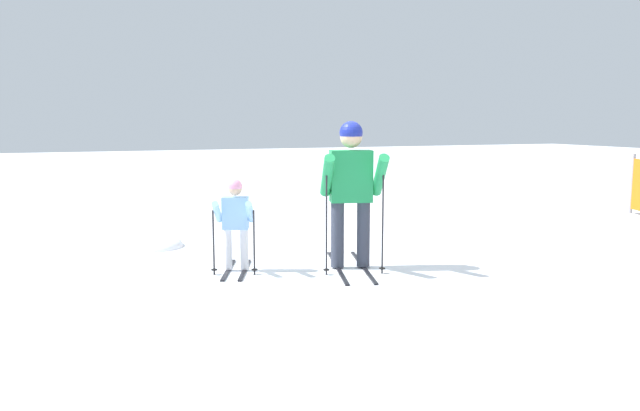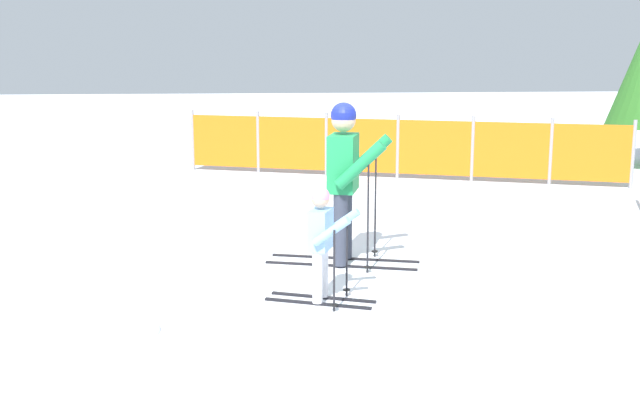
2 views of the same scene
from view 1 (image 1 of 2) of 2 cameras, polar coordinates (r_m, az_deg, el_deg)
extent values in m
plane|color=white|center=(7.51, 1.88, -5.58)|extent=(60.00, 60.00, 0.00)
cube|color=black|center=(7.46, 3.96, -5.60)|extent=(1.58, 0.48, 0.02)
cube|color=black|center=(7.41, 1.59, -5.67)|extent=(1.58, 0.48, 0.02)
cylinder|color=#333847|center=(7.38, 3.99, -2.61)|extent=(0.15, 0.15, 0.77)
cylinder|color=#333847|center=(7.33, 1.60, -2.66)|extent=(0.15, 0.15, 0.77)
cube|color=#1E8C4C|center=(7.26, 2.83, 2.70)|extent=(0.39, 0.54, 0.60)
cylinder|color=#1E8C4C|center=(7.09, 5.51, 2.77)|extent=(0.54, 0.26, 0.51)
cylinder|color=#1E8C4C|center=(7.00, 0.68, 2.74)|extent=(0.54, 0.26, 0.51)
sphere|color=#D8AD8C|center=(7.23, 2.86, 6.30)|extent=(0.26, 0.26, 0.26)
sphere|color=navy|center=(7.23, 2.86, 6.65)|extent=(0.27, 0.27, 0.27)
cylinder|color=black|center=(7.08, 5.76, -1.48)|extent=(0.02, 0.02, 1.20)
cylinder|color=black|center=(7.18, 5.70, -5.74)|extent=(0.07, 0.07, 0.01)
cylinder|color=black|center=(6.98, 0.60, -1.57)|extent=(0.02, 0.02, 1.20)
cylinder|color=black|center=(7.08, 0.59, -5.89)|extent=(0.07, 0.07, 0.01)
cube|color=black|center=(7.34, -6.90, -5.87)|extent=(0.95, 0.40, 0.02)
cube|color=black|center=(7.36, -8.38, -5.85)|extent=(0.95, 0.40, 0.02)
cylinder|color=silver|center=(7.28, -6.94, -3.97)|extent=(0.10, 0.10, 0.48)
cylinder|color=silver|center=(7.31, -8.42, -3.96)|extent=(0.10, 0.10, 0.48)
cube|color=#8CBFF2|center=(7.22, -7.74, -0.68)|extent=(0.26, 0.34, 0.37)
cylinder|color=#8CBFF2|center=(7.05, -6.41, -0.58)|extent=(0.35, 0.19, 0.29)
cylinder|color=#8CBFF2|center=(7.09, -9.38, -0.58)|extent=(0.35, 0.19, 0.29)
sphere|color=#D8AD8C|center=(7.19, -7.78, 1.53)|extent=(0.16, 0.16, 0.16)
sphere|color=pink|center=(7.18, -7.79, 1.75)|extent=(0.17, 0.17, 0.17)
cylinder|color=black|center=(7.06, -6.04, -3.40)|extent=(0.02, 0.02, 0.74)
cylinder|color=black|center=(7.13, -6.01, -5.85)|extent=(0.07, 0.07, 0.01)
cylinder|color=black|center=(7.12, -9.71, -3.38)|extent=(0.02, 0.02, 0.74)
cylinder|color=black|center=(7.19, -9.65, -5.80)|extent=(0.07, 0.07, 0.01)
cylinder|color=gray|center=(13.04, 26.65, 1.80)|extent=(0.06, 0.06, 1.12)
ellipsoid|color=white|center=(8.96, -14.61, -3.63)|extent=(0.82, 0.69, 0.33)
camera|label=2|loc=(9.25, -57.40, 7.93)|focal=45.00mm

